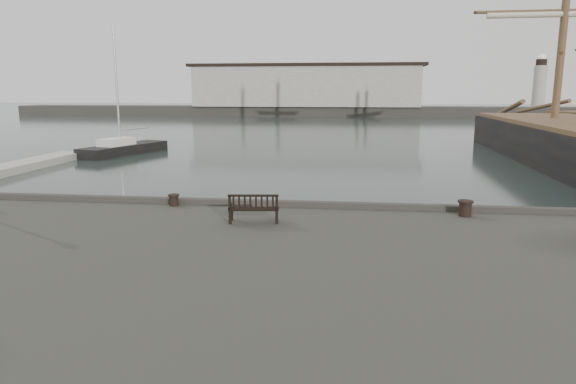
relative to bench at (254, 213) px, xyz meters
name	(u,v)px	position (x,y,z in m)	size (l,w,h in m)	color
ground	(291,252)	(0.77, 2.27, -1.82)	(400.00, 400.00, 0.00)	black
breakwater	(322,95)	(-3.79, 94.27, 2.48)	(140.00, 9.50, 12.20)	#383530
bench	(254,213)	(0.00, 0.00, 0.00)	(1.44, 0.64, 0.80)	black
bollard_left	(174,200)	(-2.95, 1.77, -0.07)	(0.36, 0.36, 0.37)	black
bollard_right	(465,208)	(6.02, 1.49, -0.02)	(0.45, 0.45, 0.47)	black
yacht_d	(124,151)	(-16.15, 26.77, -1.58)	(4.71, 8.85, 10.91)	black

